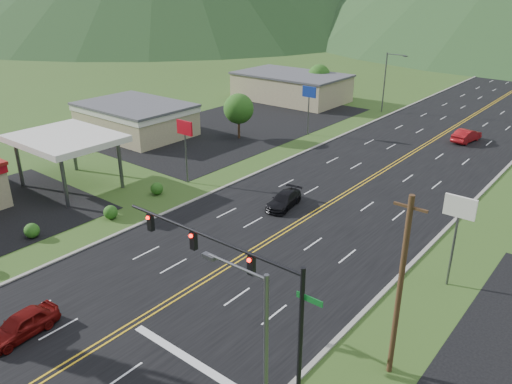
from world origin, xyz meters
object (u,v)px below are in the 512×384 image
Objects in this scene: car_red_near at (22,325)px; streetlight_east at (259,355)px; gas_canopy at (66,140)px; car_dark_mid at (284,200)px; car_red_far at (467,136)px; traffic_signal at (236,270)px; streetlight_west at (387,78)px.

streetlight_east is at bearing 4.96° from car_red_near.
car_dark_mid is (19.16, 9.20, -4.21)m from gas_canopy.
car_red_near is (-15.26, -2.55, -4.46)m from streetlight_east.
car_red_far is (25.48, 39.85, -4.06)m from gas_canopy.
traffic_signal is 1.46× the size of streetlight_west.
streetlight_west is at bearing 77.87° from gas_canopy.
streetlight_east is 1.97× the size of car_dark_mid.
car_red_near is (17.92, -14.55, -4.15)m from gas_canopy.
streetlight_east reaches higher than car_dark_mid.
car_red_far is at bearing -28.26° from streetlight_west.
car_red_near is at bearing -39.08° from gas_canopy.
streetlight_east is 2.12× the size of car_red_near.
streetlight_west is 1.82× the size of car_red_far.
streetlight_west is at bearing 107.97° from traffic_signal.
car_red_far is (-7.70, 51.85, -4.37)m from streetlight_east.
car_red_near is (7.60, -62.55, -4.46)m from streetlight_west.
streetlight_west reaches higher than car_red_near.
gas_canopy is (-10.32, -48.00, -0.31)m from streetlight_west.
car_red_far is at bearing 57.40° from gas_canopy.
car_red_near is 23.79m from car_dark_mid.
gas_canopy is at bearing 136.39° from car_red_near.
traffic_signal is 20.12m from car_dark_mid.
car_dark_mid is at bearing 82.48° from car_red_near.
streetlight_east is 25.81m from car_dark_mid.
car_red_near is at bearing -148.21° from traffic_signal.
car_dark_mid is (8.84, -38.80, -4.52)m from streetlight_west.
car_red_near is 0.93× the size of car_dark_mid.
gas_canopy is 21.67m from car_dark_mid.
streetlight_west is at bearing 93.09° from car_dark_mid.
car_red_far is at bearing 77.56° from car_red_near.
streetlight_east reaches higher than traffic_signal.
car_red_near is at bearing 91.26° from car_red_far.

